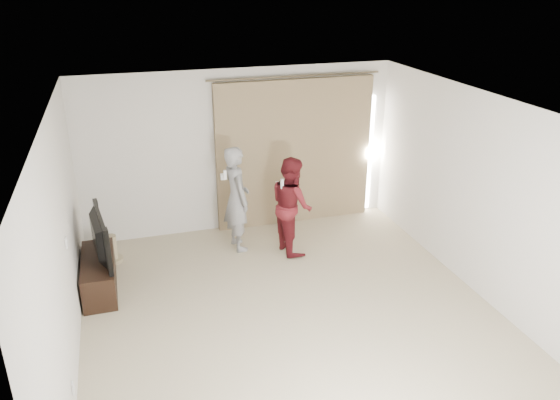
% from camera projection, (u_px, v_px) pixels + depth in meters
% --- Properties ---
extents(floor, '(5.50, 5.50, 0.00)m').
position_uv_depth(floor, '(293.00, 316.00, 6.73)').
color(floor, '#C1B491').
rests_on(floor, ground).
extents(wall_back, '(5.00, 0.04, 2.60)m').
position_uv_depth(wall_back, '(240.00, 151.00, 8.65)').
color(wall_back, beige).
rests_on(wall_back, ground).
extents(wall_left, '(0.04, 5.50, 2.60)m').
position_uv_depth(wall_left, '(61.00, 251.00, 5.56)').
color(wall_left, beige).
rests_on(wall_left, ground).
extents(ceiling, '(5.00, 5.50, 0.01)m').
position_uv_depth(ceiling, '(295.00, 109.00, 5.72)').
color(ceiling, white).
rests_on(ceiling, wall_back).
extents(curtain, '(2.80, 0.11, 2.46)m').
position_uv_depth(curtain, '(296.00, 153.00, 8.87)').
color(curtain, '#97835C').
rests_on(curtain, ground).
extents(tv_console, '(0.41, 1.19, 0.46)m').
position_uv_depth(tv_console, '(99.00, 274.00, 7.22)').
color(tv_console, black).
rests_on(tv_console, ground).
extents(tv, '(0.28, 1.11, 0.63)m').
position_uv_depth(tv, '(94.00, 237.00, 7.01)').
color(tv, black).
rests_on(tv, tv_console).
extents(scratching_post, '(0.31, 0.31, 0.41)m').
position_uv_depth(scratching_post, '(112.00, 251.00, 7.95)').
color(scratching_post, tan).
rests_on(scratching_post, ground).
extents(person_man, '(0.46, 0.64, 1.61)m').
position_uv_depth(person_man, '(237.00, 199.00, 8.12)').
color(person_man, gray).
rests_on(person_man, ground).
extents(person_woman, '(0.63, 0.77, 1.47)m').
position_uv_depth(person_woman, '(292.00, 205.00, 8.08)').
color(person_woman, maroon).
rests_on(person_woman, ground).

